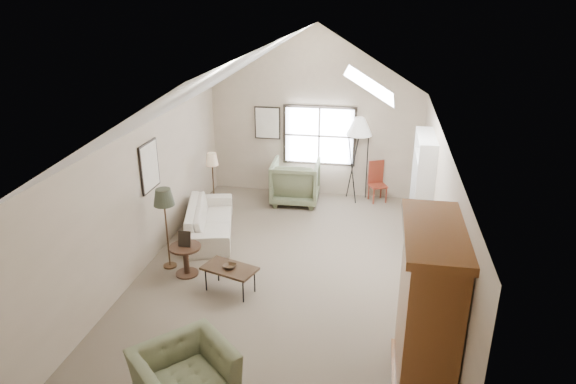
% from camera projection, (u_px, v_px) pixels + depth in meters
% --- Properties ---
extents(room_shell, '(5.01, 8.01, 4.00)m').
position_uv_depth(room_shell, '(283.00, 91.00, 7.82)').
color(room_shell, '#706350').
rests_on(room_shell, ground).
extents(window, '(1.72, 0.08, 1.42)m').
position_uv_depth(window, '(319.00, 136.00, 12.08)').
color(window, black).
rests_on(window, room_shell).
extents(skylight, '(0.80, 1.20, 0.52)m').
position_uv_depth(skylight, '(371.00, 83.00, 8.43)').
color(skylight, white).
rests_on(skylight, room_shell).
extents(wall_art, '(1.97, 3.71, 0.88)m').
position_uv_depth(wall_art, '(211.00, 144.00, 10.46)').
color(wall_art, black).
rests_on(wall_art, room_shell).
extents(armoire, '(0.60, 1.50, 2.20)m').
position_uv_depth(armoire, '(427.00, 314.00, 6.04)').
color(armoire, brown).
rests_on(armoire, ground).
extents(tv_alcove, '(0.32, 1.30, 2.10)m').
position_uv_depth(tv_alcove, '(422.00, 189.00, 9.65)').
color(tv_alcove, white).
rests_on(tv_alcove, ground).
extents(media_console, '(0.34, 1.18, 0.60)m').
position_uv_depth(media_console, '(416.00, 230.00, 9.97)').
color(media_console, '#382316').
rests_on(media_console, ground).
extents(tv_panel, '(0.05, 0.90, 0.55)m').
position_uv_depth(tv_panel, '(419.00, 201.00, 9.74)').
color(tv_panel, black).
rests_on(tv_panel, media_console).
extents(sofa, '(1.40, 2.34, 0.64)m').
position_uv_depth(sofa, '(210.00, 220.00, 10.37)').
color(sofa, beige).
rests_on(sofa, ground).
extents(armchair_near, '(1.45, 1.45, 0.71)m').
position_uv_depth(armchair_near, '(184.00, 377.00, 6.11)').
color(armchair_near, '#646C4B').
rests_on(armchair_near, ground).
extents(armchair_far, '(1.12, 1.15, 1.00)m').
position_uv_depth(armchair_far, '(295.00, 182.00, 11.90)').
color(armchair_far, '#65704E').
rests_on(armchair_far, ground).
extents(coffee_table, '(0.98, 0.73, 0.45)m').
position_uv_depth(coffee_table, '(230.00, 279.00, 8.42)').
color(coffee_table, '#362816').
rests_on(coffee_table, ground).
extents(bowl, '(0.26, 0.26, 0.05)m').
position_uv_depth(bowl, '(230.00, 266.00, 8.33)').
color(bowl, '#352615').
rests_on(bowl, coffee_table).
extents(side_table, '(0.67, 0.67, 0.55)m').
position_uv_depth(side_table, '(186.00, 260.00, 8.91)').
color(side_table, '#341E15').
rests_on(side_table, ground).
extents(side_chair, '(0.49, 0.49, 0.95)m').
position_uv_depth(side_chair, '(378.00, 182.00, 11.96)').
color(side_chair, maroon).
rests_on(side_chair, ground).
extents(tripod_lamp, '(0.64, 0.64, 2.02)m').
position_uv_depth(tripod_lamp, '(358.00, 159.00, 11.84)').
color(tripod_lamp, silver).
rests_on(tripod_lamp, ground).
extents(dark_lamp, '(0.45, 0.45, 1.53)m').
position_uv_depth(dark_lamp, '(167.00, 228.00, 8.98)').
color(dark_lamp, '#25291D').
rests_on(dark_lamp, ground).
extents(tan_lamp, '(0.34, 0.34, 1.37)m').
position_uv_depth(tan_lamp, '(213.00, 181.00, 11.39)').
color(tan_lamp, tan).
rests_on(tan_lamp, ground).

